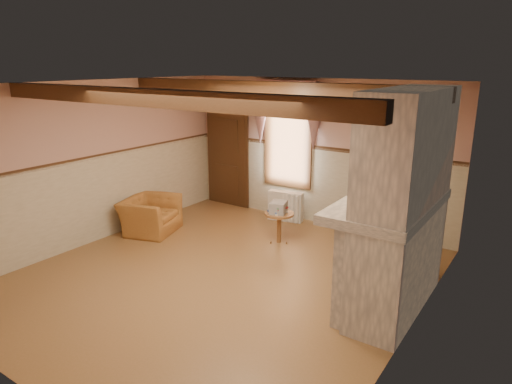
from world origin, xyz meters
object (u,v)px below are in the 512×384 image
Objects in this scene: armchair at (150,215)px; bowl at (391,196)px; radiator at (286,206)px; oil_lamp at (404,180)px; side_table at (279,227)px; mantel_clock at (408,180)px.

bowl is (4.49, -0.07, 1.14)m from armchair.
radiator is 3.36m from oil_lamp.
side_table is at bearing -75.10° from radiator.
bowl is 0.53m from oil_lamp.
armchair is 4.68m from oil_lamp.
side_table is 1.60× the size of bowl.
bowl is 1.44× the size of mantel_clock.
armchair reaches higher than radiator.
radiator is 2.03× the size of bowl.
oil_lamp is (0.00, 0.52, 0.10)m from bowl.
bowl reaches higher than armchair.
armchair is at bearing -142.27° from radiator.
mantel_clock reaches higher than bowl.
oil_lamp reaches higher than mantel_clock.
oil_lamp is at bearing 90.00° from bowl.
radiator is (1.78, 1.97, -0.03)m from armchair.
bowl is at bearing -108.54° from armchair.
armchair is 2.65m from radiator.
radiator is (-0.50, 1.06, 0.02)m from side_table.
mantel_clock is 0.21m from oil_lamp.
armchair is 2.45m from side_table.
armchair is 3.57× the size of oil_lamp.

